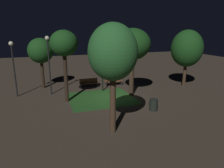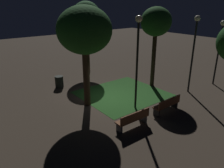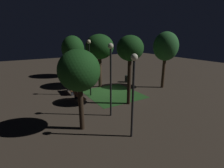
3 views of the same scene
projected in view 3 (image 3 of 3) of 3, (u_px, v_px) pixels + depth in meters
ground_plane at (107, 91)px, 16.87m from camera, size 60.00×60.00×0.00m
grass_lawn at (113, 94)px, 16.00m from camera, size 5.26×4.81×0.01m
bench_path_side at (70, 88)px, 16.06m from camera, size 1.81×0.51×0.88m
bench_front_left at (79, 96)px, 13.95m from camera, size 1.81×0.52×0.88m
tree_back_right at (166, 47)px, 16.82m from camera, size 2.54×2.54×5.88m
tree_tall_center at (130, 50)px, 12.43m from camera, size 2.06×2.06×5.50m
tree_back_left at (99, 47)px, 17.04m from camera, size 2.96×2.96×5.64m
tree_right_canopy at (73, 49)px, 21.81m from camera, size 2.99×2.99×5.51m
tree_near_wall at (79, 71)px, 8.98m from camera, size 2.34×2.34×4.77m
lamp_post_plaza_east at (133, 83)px, 8.33m from camera, size 0.36×0.36×4.61m
lamp_post_plaza_west at (89, 59)px, 14.66m from camera, size 0.36×0.36×5.13m
lamp_post_path_center at (111, 69)px, 10.69m from camera, size 0.36×0.36×5.00m
trash_bin at (127, 79)px, 19.99m from camera, size 0.58×0.58×0.83m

